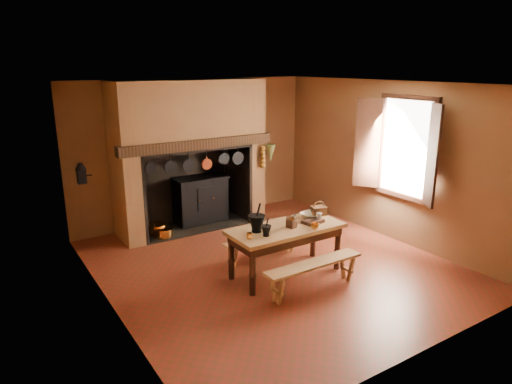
# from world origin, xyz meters

# --- Properties ---
(floor) EXTENTS (5.50, 5.50, 0.00)m
(floor) POSITION_xyz_m (0.00, 0.00, 0.00)
(floor) COLOR maroon
(floor) RESTS_ON ground
(ceiling) EXTENTS (5.50, 5.50, 0.00)m
(ceiling) POSITION_xyz_m (0.00, 0.00, 2.80)
(ceiling) COLOR silver
(ceiling) RESTS_ON back_wall
(back_wall) EXTENTS (5.00, 0.02, 2.80)m
(back_wall) POSITION_xyz_m (0.00, 2.75, 1.40)
(back_wall) COLOR brown
(back_wall) RESTS_ON floor
(wall_left) EXTENTS (0.02, 5.50, 2.80)m
(wall_left) POSITION_xyz_m (-2.50, 0.00, 1.40)
(wall_left) COLOR brown
(wall_left) RESTS_ON floor
(wall_right) EXTENTS (0.02, 5.50, 2.80)m
(wall_right) POSITION_xyz_m (2.50, 0.00, 1.40)
(wall_right) COLOR brown
(wall_right) RESTS_ON floor
(wall_front) EXTENTS (5.00, 0.02, 2.80)m
(wall_front) POSITION_xyz_m (0.00, -2.75, 1.40)
(wall_front) COLOR brown
(wall_front) RESTS_ON floor
(chimney_breast) EXTENTS (2.95, 0.96, 2.80)m
(chimney_breast) POSITION_xyz_m (-0.30, 2.31, 1.81)
(chimney_breast) COLOR brown
(chimney_breast) RESTS_ON floor
(iron_range) EXTENTS (1.12, 0.55, 1.60)m
(iron_range) POSITION_xyz_m (-0.04, 2.45, 0.48)
(iron_range) COLOR black
(iron_range) RESTS_ON floor
(hearth_pans) EXTENTS (0.51, 0.62, 0.20)m
(hearth_pans) POSITION_xyz_m (-1.05, 2.22, 0.09)
(hearth_pans) COLOR orange
(hearth_pans) RESTS_ON floor
(hanging_pans) EXTENTS (1.92, 0.29, 0.27)m
(hanging_pans) POSITION_xyz_m (-0.34, 1.81, 1.36)
(hanging_pans) COLOR black
(hanging_pans) RESTS_ON chimney_breast
(onion_string) EXTENTS (0.12, 0.10, 0.46)m
(onion_string) POSITION_xyz_m (1.00, 1.79, 1.33)
(onion_string) COLOR #93611B
(onion_string) RESTS_ON chimney_breast
(herb_bunch) EXTENTS (0.20, 0.20, 0.35)m
(herb_bunch) POSITION_xyz_m (1.18, 1.79, 1.38)
(herb_bunch) COLOR #5B6630
(herb_bunch) RESTS_ON chimney_breast
(window) EXTENTS (0.39, 1.75, 1.76)m
(window) POSITION_xyz_m (2.35, -0.40, 1.70)
(window) COLOR white
(window) RESTS_ON wall_right
(wall_coffee_mill) EXTENTS (0.23, 0.16, 0.31)m
(wall_coffee_mill) POSITION_xyz_m (-2.42, 1.55, 1.52)
(wall_coffee_mill) COLOR black
(wall_coffee_mill) RESTS_ON wall_left
(work_table) EXTENTS (1.74, 0.77, 0.75)m
(work_table) POSITION_xyz_m (-0.01, -0.35, 0.64)
(work_table) COLOR #AF7D50
(work_table) RESTS_ON floor
(bench_front) EXTENTS (1.54, 0.27, 0.43)m
(bench_front) POSITION_xyz_m (-0.01, -1.01, 0.32)
(bench_front) COLOR #AF7D50
(bench_front) RESTS_ON floor
(bench_back) EXTENTS (1.36, 0.24, 0.38)m
(bench_back) POSITION_xyz_m (-0.01, 0.27, 0.29)
(bench_back) COLOR #AF7D50
(bench_back) RESTS_ON floor
(mortar_large) EXTENTS (0.25, 0.25, 0.42)m
(mortar_large) POSITION_xyz_m (-0.49, -0.30, 0.89)
(mortar_large) COLOR black
(mortar_large) RESTS_ON work_table
(mortar_small) EXTENTS (0.15, 0.15, 0.26)m
(mortar_small) POSITION_xyz_m (-0.47, -0.50, 0.84)
(mortar_small) COLOR black
(mortar_small) RESTS_ON work_table
(coffee_grinder) EXTENTS (0.18, 0.15, 0.19)m
(coffee_grinder) POSITION_xyz_m (0.04, -0.42, 0.83)
(coffee_grinder) COLOR #321910
(coffee_grinder) RESTS_ON work_table
(brass_mug_a) EXTENTS (0.08, 0.08, 0.08)m
(brass_mug_a) POSITION_xyz_m (-0.72, -0.46, 0.80)
(brass_mug_a) COLOR orange
(brass_mug_a) RESTS_ON work_table
(brass_mug_b) EXTENTS (0.10, 0.10, 0.09)m
(brass_mug_b) POSITION_xyz_m (0.15, -0.20, 0.80)
(brass_mug_b) COLOR orange
(brass_mug_b) RESTS_ON work_table
(mixing_bowl) EXTENTS (0.35, 0.35, 0.08)m
(mixing_bowl) POSITION_xyz_m (0.56, -0.23, 0.79)
(mixing_bowl) COLOR #C1BD94
(mixing_bowl) RESTS_ON work_table
(stoneware_crock) EXTENTS (0.14, 0.14, 0.15)m
(stoneware_crock) POSITION_xyz_m (0.03, -0.39, 0.83)
(stoneware_crock) COLOR brown
(stoneware_crock) RESTS_ON work_table
(glass_jar) EXTENTS (0.10, 0.10, 0.13)m
(glass_jar) POSITION_xyz_m (0.56, -0.42, 0.82)
(glass_jar) COLOR beige
(glass_jar) RESTS_ON work_table
(wicker_basket) EXTENTS (0.28, 0.23, 0.23)m
(wicker_basket) POSITION_xyz_m (0.76, -0.18, 0.83)
(wicker_basket) COLOR #502E18
(wicker_basket) RESTS_ON work_table
(wooden_tray) EXTENTS (0.33, 0.26, 0.05)m
(wooden_tray) POSITION_xyz_m (0.42, -0.44, 0.78)
(wooden_tray) COLOR #321910
(wooden_tray) RESTS_ON work_table
(brass_cup) EXTENTS (0.12, 0.12, 0.09)m
(brass_cup) POSITION_xyz_m (0.28, -0.66, 0.80)
(brass_cup) COLOR orange
(brass_cup) RESTS_ON work_table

